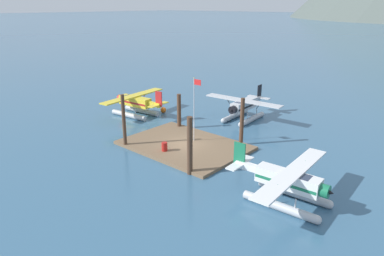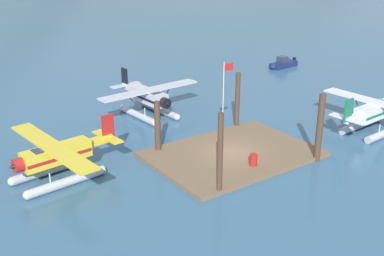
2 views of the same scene
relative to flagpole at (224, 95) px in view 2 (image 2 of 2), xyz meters
The scene contains 13 objects.
ground_plane 4.72m from the flagpole, 98.56° to the right, with size 1200.00×1200.00×0.00m, color #38607F.
dock_platform 4.57m from the flagpole, 98.56° to the right, with size 12.45×8.86×0.30m, color brown.
piling_near_left 7.50m from the flagpole, 130.66° to the right, with size 0.37×0.37×5.62m, color #4C3323.
piling_near_right 7.51m from the flagpole, 52.30° to the right, with size 0.48×0.48×5.26m, color #4C3323.
piling_far_left 5.72m from the flagpole, 152.03° to the left, with size 0.47×0.47×4.22m, color #4C3323.
piling_far_right 5.28m from the flagpole, 37.39° to the left, with size 0.42×0.42×5.09m, color #4C3323.
flagpole is the anchor object (origin of this frame).
fuel_drum 5.55m from the flagpole, 96.39° to the right, with size 0.62×0.62×0.88m.
mooring_buoy 12.81m from the flagpole, 151.85° to the left, with size 0.79×0.79×0.79m, color orange.
seaplane_white_stbd_aft 14.18m from the flagpole, 19.26° to the right, with size 7.98×10.46×3.84m.
seaplane_yellow_port_fwd 13.24m from the flagpole, 169.07° to the left, with size 7.96×10.49×3.84m.
seaplane_silver_bow_centre 10.80m from the flagpole, 94.19° to the left, with size 10.47×7.97×3.84m.
boat_navy_open_east 29.19m from the flagpole, 35.44° to the left, with size 4.88×1.92×1.50m.
Camera 2 is at (-22.00, -25.82, 15.33)m, focal length 44.68 mm.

